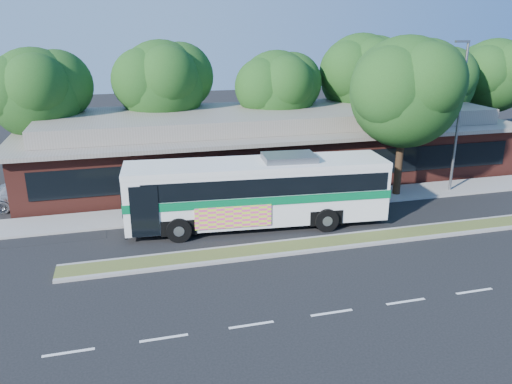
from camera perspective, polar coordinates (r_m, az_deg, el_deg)
The scene contains 14 objects.
ground at distance 23.87m, azimuth 10.57°, elevation -6.23°, with size 120.00×120.00×0.00m, color black.
median_strip at distance 24.33m, azimuth 9.98°, elevation -5.51°, with size 26.00×1.10×0.15m, color #464C20.
sidewalk at distance 29.31m, azimuth 5.31°, elevation -1.12°, with size 44.00×2.60×0.12m, color gray.
plaza_building at distance 34.74m, azimuth 1.69°, elevation 5.64°, with size 33.20×11.20×4.45m.
lamp_post at distance 32.30m, azimuth 22.16°, elevation 8.33°, with size 0.93×0.18×9.07m.
tree_bg_a at distance 35.18m, azimuth -23.20°, elevation 10.53°, with size 6.47×5.80×8.63m.
tree_bg_b at distance 35.94m, azimuth -10.07°, elevation 12.30°, with size 6.69×6.00×9.00m.
tree_bg_c at distance 36.58m, azimuth 2.92°, elevation 11.79°, with size 6.24×5.60×8.26m.
tree_bg_d at distance 40.11m, azimuth 12.38°, elevation 13.18°, with size 6.91×6.20×9.37m.
tree_bg_e at distance 42.37m, azimuth 20.32°, elevation 11.82°, with size 6.47×5.80×8.50m.
tree_bg_f at distance 46.79m, azimuth 25.86°, elevation 12.06°, with size 6.69×6.00×8.92m.
transit_bus at distance 25.28m, azimuth 0.27°, elevation 0.54°, with size 13.39×3.93×3.71m.
sedan at distance 31.12m, azimuth -24.08°, elevation -0.16°, with size 2.13×5.25×1.52m, color #B8BBC0.
sidewalk_tree at distance 30.64m, azimuth 17.35°, elevation 11.18°, with size 7.09×6.36×9.41m.
Camera 1 is at (-9.68, -19.46, 9.87)m, focal length 35.00 mm.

